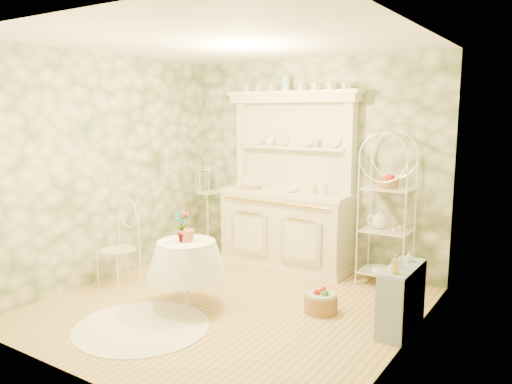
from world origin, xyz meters
The scene contains 22 objects.
floor centered at (0.00, 0.00, 0.00)m, with size 3.60×3.60×0.00m, color tan.
ceiling centered at (0.00, 0.00, 2.70)m, with size 3.60×3.60×0.00m, color white.
wall_left centered at (-1.80, 0.00, 1.35)m, with size 3.60×3.60×0.00m, color beige.
wall_right centered at (1.80, 0.00, 1.35)m, with size 3.60×3.60×0.00m, color beige.
wall_back centered at (0.00, 1.80, 1.35)m, with size 3.60×3.60×0.00m, color beige.
wall_front centered at (0.00, -1.80, 1.35)m, with size 3.60×3.60×0.00m, color beige.
kitchen_dresser centered at (-0.20, 1.52, 1.15)m, with size 1.87×0.61×2.29m, color silver.
bakers_rack centered at (1.13, 1.54, 0.88)m, with size 0.55×0.39×1.77m, color white.
side_shelf centered at (1.68, 0.40, 0.28)m, with size 0.24×0.65×0.56m, color #8A9AAD.
round_table centered at (-0.34, -0.28, 0.35)m, with size 0.65×0.65×0.71m, color white.
cafe_chair centered at (-1.43, -0.23, 0.39)m, with size 0.36×0.36×0.79m, color white.
birdcage_stand centered at (-1.38, 1.37, 0.71)m, with size 0.34×0.34×1.43m, color white.
floor_basket centered at (0.87, 0.37, 0.10)m, with size 0.32×0.32×0.20m, color #A1723F.
lace_rug centered at (-0.39, -0.89, 0.01)m, with size 1.28×1.28×0.01m, color white.
bowl_floral centered at (-0.69, 1.44, 1.02)m, with size 0.32×0.32×0.08m, color white.
bowl_white centered at (-0.11, 1.48, 1.02)m, with size 0.22×0.22×0.07m, color white.
cup_left centered at (-0.54, 1.66, 1.61)m, with size 0.12×0.12×0.09m, color white.
cup_right centered at (0.13, 1.68, 1.61)m, with size 0.11×0.11×0.10m, color white.
potted_geranium centered at (-0.36, -0.33, 0.85)m, with size 0.17×0.12×0.33m, color #3F7238.
bottle_amber centered at (1.68, 0.16, 0.68)m, with size 0.07×0.07×0.17m, color gold.
bottle_blue centered at (1.67, 0.36, 0.65)m, with size 0.04×0.04×0.10m, color #86B3C5.
bottle_glass centered at (1.68, 0.59, 0.65)m, with size 0.07×0.07×0.09m, color silver.
Camera 1 is at (2.96, -4.04, 2.02)m, focal length 35.00 mm.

